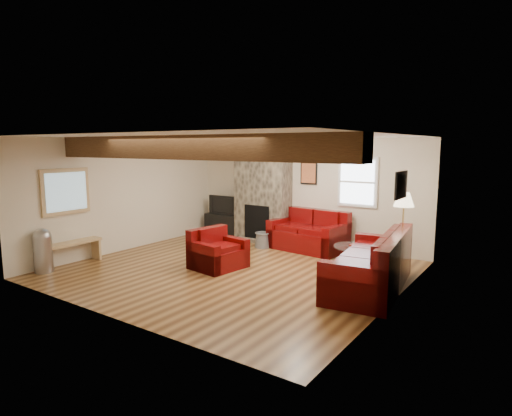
{
  "coord_description": "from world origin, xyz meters",
  "views": [
    {
      "loc": [
        4.81,
        -6.23,
        2.34
      ],
      "look_at": [
        0.24,
        0.4,
        1.16
      ],
      "focal_mm": 30.0,
      "sensor_mm": 36.0,
      "label": 1
    }
  ],
  "objects_px": {
    "tv_cabinet": "(225,224)",
    "floor_lamp": "(404,204)",
    "sofa_three": "(370,261)",
    "television": "(224,205)",
    "armchair_red": "(218,249)",
    "coffee_table": "(356,257)",
    "loveseat": "(308,230)"
  },
  "relations": [
    {
      "from": "sofa_three",
      "to": "television",
      "type": "bearing_deg",
      "value": -121.29
    },
    {
      "from": "tv_cabinet",
      "to": "floor_lamp",
      "type": "xyz_separation_m",
      "value": [
        4.83,
        -0.67,
        0.99
      ]
    },
    {
      "from": "coffee_table",
      "to": "television",
      "type": "relative_size",
      "value": 1.0
    },
    {
      "from": "armchair_red",
      "to": "television",
      "type": "relative_size",
      "value": 1.07
    },
    {
      "from": "sofa_three",
      "to": "tv_cabinet",
      "type": "xyz_separation_m",
      "value": [
        -4.72,
        2.08,
        -0.2
      ]
    },
    {
      "from": "loveseat",
      "to": "tv_cabinet",
      "type": "height_order",
      "value": "loveseat"
    },
    {
      "from": "loveseat",
      "to": "armchair_red",
      "type": "xyz_separation_m",
      "value": [
        -0.73,
        -2.28,
        -0.07
      ]
    },
    {
      "from": "sofa_three",
      "to": "armchair_red",
      "type": "height_order",
      "value": "sofa_three"
    },
    {
      "from": "television",
      "to": "coffee_table",
      "type": "bearing_deg",
      "value": -14.63
    },
    {
      "from": "coffee_table",
      "to": "tv_cabinet",
      "type": "relative_size",
      "value": 0.81
    },
    {
      "from": "coffee_table",
      "to": "floor_lamp",
      "type": "distance_m",
      "value": 1.34
    },
    {
      "from": "loveseat",
      "to": "television",
      "type": "height_order",
      "value": "television"
    },
    {
      "from": "loveseat",
      "to": "floor_lamp",
      "type": "height_order",
      "value": "floor_lamp"
    },
    {
      "from": "sofa_three",
      "to": "coffee_table",
      "type": "distance_m",
      "value": 1.21
    },
    {
      "from": "sofa_three",
      "to": "tv_cabinet",
      "type": "height_order",
      "value": "sofa_three"
    },
    {
      "from": "armchair_red",
      "to": "floor_lamp",
      "type": "height_order",
      "value": "floor_lamp"
    },
    {
      "from": "sofa_three",
      "to": "armchair_red",
      "type": "xyz_separation_m",
      "value": [
        -2.8,
        -0.51,
        -0.09
      ]
    },
    {
      "from": "sofa_three",
      "to": "loveseat",
      "type": "distance_m",
      "value": 2.73
    },
    {
      "from": "armchair_red",
      "to": "loveseat",
      "type": "bearing_deg",
      "value": -9.5
    },
    {
      "from": "sofa_three",
      "to": "coffee_table",
      "type": "bearing_deg",
      "value": -155.86
    },
    {
      "from": "loveseat",
      "to": "television",
      "type": "bearing_deg",
      "value": 179.45
    },
    {
      "from": "loveseat",
      "to": "armchair_red",
      "type": "bearing_deg",
      "value": -101.87
    },
    {
      "from": "armchair_red",
      "to": "coffee_table",
      "type": "bearing_deg",
      "value": -46.97
    },
    {
      "from": "sofa_three",
      "to": "floor_lamp",
      "type": "bearing_deg",
      "value": 167.65
    },
    {
      "from": "coffee_table",
      "to": "floor_lamp",
      "type": "xyz_separation_m",
      "value": [
        0.74,
        0.4,
        1.05
      ]
    },
    {
      "from": "sofa_three",
      "to": "loveseat",
      "type": "bearing_deg",
      "value": -138.13
    },
    {
      "from": "loveseat",
      "to": "tv_cabinet",
      "type": "relative_size",
      "value": 1.56
    },
    {
      "from": "tv_cabinet",
      "to": "floor_lamp",
      "type": "height_order",
      "value": "floor_lamp"
    },
    {
      "from": "sofa_three",
      "to": "tv_cabinet",
      "type": "bearing_deg",
      "value": -121.29
    },
    {
      "from": "tv_cabinet",
      "to": "television",
      "type": "height_order",
      "value": "television"
    },
    {
      "from": "loveseat",
      "to": "armchair_red",
      "type": "distance_m",
      "value": 2.4
    },
    {
      "from": "floor_lamp",
      "to": "television",
      "type": "bearing_deg",
      "value": 172.1
    }
  ]
}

